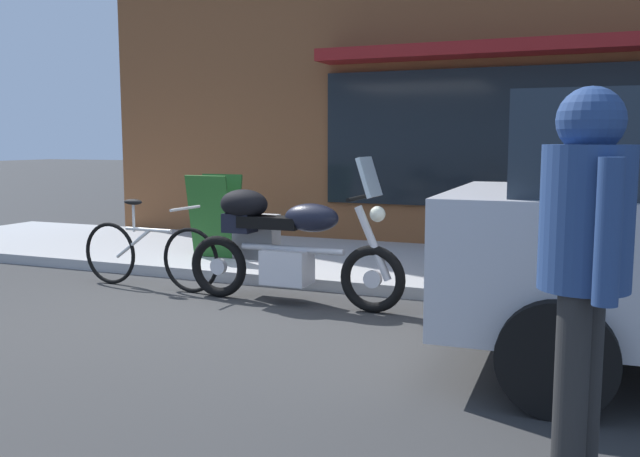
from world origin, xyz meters
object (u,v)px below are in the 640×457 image
Objects in this scene: touring_motorcycle at (281,240)px; sandwich_board_sign at (215,216)px; pedestrian_walking at (585,241)px; parked_bicycle at (149,253)px.

touring_motorcycle is 2.08m from sandwich_board_sign.
touring_motorcycle is at bearing 135.21° from pedestrian_walking.
pedestrian_walking reaches higher than parked_bicycle.
touring_motorcycle reaches higher than sandwich_board_sign.
sandwich_board_sign is (-1.55, 1.39, 0.03)m from touring_motorcycle.
sandwich_board_sign is at bearing 136.25° from pedestrian_walking.
touring_motorcycle is 1.29× the size of parked_bicycle.
sandwich_board_sign is (-0.01, 1.33, 0.26)m from parked_bicycle.
touring_motorcycle is 1.26× the size of pedestrian_walking.
parked_bicycle is (-1.54, 0.06, -0.23)m from touring_motorcycle.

